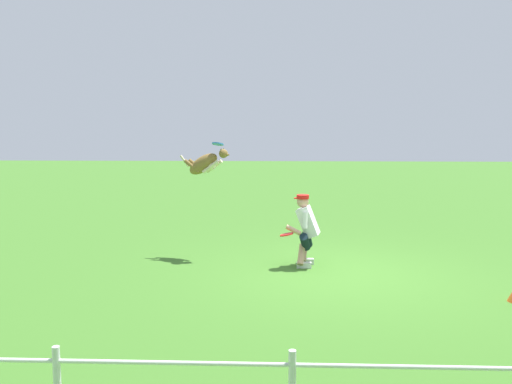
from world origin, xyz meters
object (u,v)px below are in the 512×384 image
at_px(person, 306,228).
at_px(frisbee_flying, 218,144).
at_px(dog, 205,163).
at_px(frisbee_held, 287,234).

distance_m(person, frisbee_flying, 2.29).
bearing_deg(dog, frisbee_held, -11.07).
height_order(dog, frisbee_flying, frisbee_flying).
relative_size(dog, frisbee_held, 4.22).
relative_size(person, frisbee_flying, 5.82).
relative_size(dog, frisbee_flying, 4.61).
distance_m(dog, frisbee_flying, 0.46).
xyz_separation_m(person, frisbee_flying, (1.64, -0.59, 1.48)).
bearing_deg(frisbee_flying, person, 160.33).
distance_m(person, dog, 2.30).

